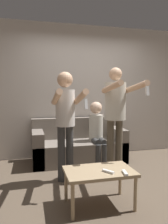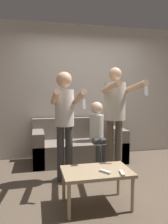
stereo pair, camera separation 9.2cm
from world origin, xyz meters
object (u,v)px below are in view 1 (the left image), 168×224
couch (78,146)px  coffee_table (99,174)px  person_standing_right (116,108)px  person_seated (97,129)px  remote_near (125,173)px  person_standing_left (66,114)px  remote_far (108,171)px

couch → coffee_table: size_ratio=2.19×
person_standing_right → person_seated: size_ratio=1.49×
coffee_table → couch: bearing=85.6°
person_seated → remote_near: person_seated is taller
couch → person_standing_right: size_ratio=1.02×
coffee_table → remote_near: 0.31m
person_standing_right → remote_near: size_ratio=11.09×
person_standing_left → remote_far: person_standing_left is taller
remote_far → coffee_table: bearing=125.4°
coffee_table → remote_far: size_ratio=5.51×
couch → coffee_table: couch is taller
couch → person_seated: (0.33, -0.16, 0.35)m
person_standing_left → coffee_table: person_standing_left is taller
couch → person_standing_left: (-0.39, -0.92, 0.73)m
remote_far → person_seated: bearing=76.7°
person_standing_left → person_seated: (0.72, 0.76, -0.38)m
person_standing_left → person_standing_right: size_ratio=0.95×
person_standing_right → coffee_table: bearing=-123.3°
coffee_table → remote_near: bearing=-37.4°
couch → remote_far: (-0.06, -1.81, 0.17)m
couch → person_seated: 0.50m
couch → remote_near: 1.90m
person_seated → remote_near: bearing=-97.4°
couch → person_standing_left: bearing=-113.1°
person_standing_right → couch: bearing=113.2°
couch → remote_far: size_ratio=12.04×
remote_near → person_seated: bearing=82.6°
person_standing_right → remote_near: (-0.29, -0.98, -0.64)m
person_standing_right → person_seated: person_standing_right is taller
couch → coffee_table: (-0.13, -1.71, 0.10)m
person_seated → remote_near: 1.76m
couch → remote_near: bearing=-86.8°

